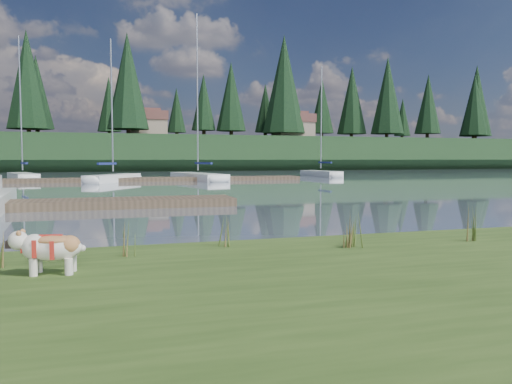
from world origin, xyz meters
name	(u,v)px	position (x,y,z in m)	size (l,w,h in m)	color
ground	(113,182)	(0.00, 30.00, 0.00)	(200.00, 200.00, 0.00)	slate
bank	(203,361)	(0.00, -6.00, 0.17)	(60.00, 9.00, 0.35)	#39531D
ridge	(107,154)	(0.00, 73.00, 2.50)	(200.00, 20.00, 5.00)	black
bulldog	(51,247)	(-1.35, -3.26, 0.68)	(0.90, 0.45, 0.53)	silver
dock_near	(3,206)	(-4.00, 9.00, 0.15)	(16.00, 2.00, 0.30)	#4C3D2C
dock_far	(140,179)	(2.00, 30.00, 0.15)	(26.00, 2.20, 0.30)	#4C3D2C
sailboat_bg_1	(22,176)	(-7.30, 36.29, 0.33)	(3.67, 8.13, 11.94)	white
sailboat_bg_2	(117,177)	(0.34, 30.25, 0.33)	(4.86, 6.88, 10.85)	white
sailboat_bg_3	(194,176)	(6.65, 31.94, 0.32)	(3.75, 9.58, 13.65)	white
sailboat_bg_4	(318,173)	(20.01, 36.44, 0.33)	(1.77, 7.45, 10.97)	white
weed_0	(130,239)	(-0.36, -2.38, 0.59)	(0.17, 0.14, 0.57)	#475B23
weed_1	(224,233)	(1.12, -2.01, 0.56)	(0.17, 0.14, 0.50)	#475B23
weed_2	(353,231)	(3.06, -2.70, 0.62)	(0.17, 0.14, 0.63)	#475B23
weed_3	(0,248)	(-2.01, -2.70, 0.61)	(0.17, 0.14, 0.62)	#475B23
weed_4	(350,234)	(3.00, -2.71, 0.56)	(0.17, 0.14, 0.50)	#475B23
weed_5	(470,224)	(5.25, -2.75, 0.64)	(0.17, 0.14, 0.69)	#475B23
mud_lip	(151,263)	(0.00, -1.60, 0.07)	(60.00, 0.50, 0.14)	#33281C
conifer_3	(36,92)	(-10.00, 72.00, 11.74)	(4.84, 4.84, 12.25)	#382619
conifer_4	(128,81)	(3.00, 66.00, 13.09)	(6.16, 6.16, 15.10)	#382619
conifer_5	(204,102)	(15.00, 70.00, 10.83)	(3.96, 3.96, 10.35)	#382619
conifer_6	(284,84)	(28.00, 68.00, 13.99)	(7.04, 7.04, 17.00)	#382619
conifer_7	(352,100)	(42.00, 71.00, 12.19)	(5.28, 5.28, 13.20)	#382619
conifer_8	(428,104)	(55.00, 67.00, 11.51)	(4.62, 4.62, 11.77)	#382619
conifer_9	(476,101)	(68.00, 70.00, 12.87)	(5.94, 5.94, 14.62)	#382619
house_1	(146,124)	(6.00, 71.00, 7.31)	(6.30, 5.30, 4.65)	gray
house_2	(293,126)	(30.00, 69.00, 7.31)	(6.30, 5.30, 4.65)	gray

